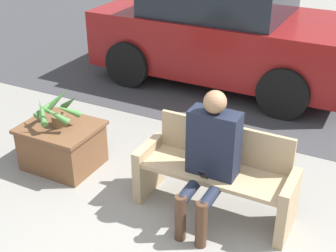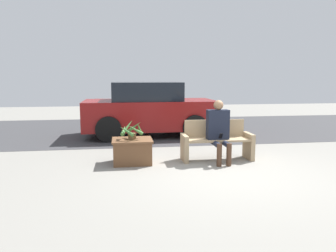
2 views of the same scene
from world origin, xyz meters
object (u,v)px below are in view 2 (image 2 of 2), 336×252
person_seated (219,128)px  potted_plant (131,130)px  bench (217,141)px  parked_car (149,110)px  planter_box (132,150)px

person_seated → potted_plant: 1.82m
potted_plant → bench: bearing=1.7°
potted_plant → parked_car: (0.64, 3.21, 0.11)m
bench → person_seated: size_ratio=1.17×
person_seated → planter_box: 1.86m
planter_box → potted_plant: bearing=-169.2°
potted_plant → parked_car: bearing=78.7°
planter_box → potted_plant: size_ratio=1.60×
potted_plant → person_seated: bearing=-3.6°
person_seated → potted_plant: person_seated is taller
person_seated → planter_box: size_ratio=1.58×
bench → planter_box: size_ratio=1.85×
parked_car → planter_box: bearing=-101.0°
bench → potted_plant: size_ratio=2.96×
potted_plant → parked_car: size_ratio=0.13×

